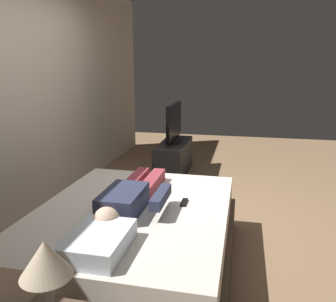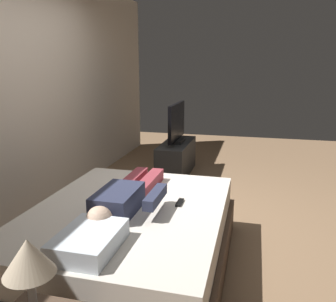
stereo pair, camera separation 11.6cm
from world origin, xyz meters
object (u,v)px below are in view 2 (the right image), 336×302
(remote, at_px, (180,202))
(lamp, at_px, (28,259))
(pillow, at_px, (89,241))
(person, at_px, (126,196))
(tv_stand, at_px, (176,158))
(bed, at_px, (129,239))
(tv, at_px, (177,124))

(remote, height_order, lamp, lamp)
(pillow, xyz_separation_m, remote, (0.84, -0.38, -0.05))
(remote, bearing_deg, person, 110.47)
(person, xyz_separation_m, remote, (0.15, -0.40, -0.07))
(pillow, bearing_deg, tv_stand, 3.41)
(bed, xyz_separation_m, lamp, (-1.28, -0.05, 0.59))
(person, bearing_deg, tv_stand, 3.75)
(person, height_order, remote, person)
(remote, height_order, tv, tv)
(pillow, distance_m, lamp, 0.67)
(pillow, bearing_deg, lamp, -175.43)
(pillow, bearing_deg, person, 2.14)
(person, height_order, tv_stand, person)
(person, distance_m, lamp, 1.33)
(tv_stand, bearing_deg, bed, -175.72)
(remote, xyz_separation_m, tv, (2.40, 0.57, 0.24))
(person, relative_size, remote, 8.40)
(bed, height_order, person, person)
(person, xyz_separation_m, tv_stand, (2.55, 0.17, -0.37))
(bed, bearing_deg, person, 41.82)
(bed, height_order, tv, tv)
(pillow, distance_m, tv_stand, 3.27)
(tv, bearing_deg, pillow, -176.59)
(person, bearing_deg, lamp, -176.71)
(tv, height_order, lamp, tv)
(person, relative_size, lamp, 3.00)
(person, height_order, tv, tv)
(bed, bearing_deg, pillow, 180.00)
(pillow, distance_m, person, 0.69)
(pillow, xyz_separation_m, lamp, (-0.62, -0.05, 0.25))
(bed, xyz_separation_m, tv_stand, (2.58, 0.19, -0.01))
(remote, relative_size, tv_stand, 0.14)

